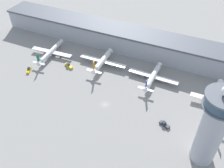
% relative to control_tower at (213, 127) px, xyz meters
% --- Properties ---
extents(ground_plane, '(1000.00, 1000.00, 0.00)m').
position_rel_control_tower_xyz_m(ground_plane, '(-65.89, 14.23, -25.97)').
color(ground_plane, gray).
extents(terminal_building, '(264.12, 25.00, 18.23)m').
position_rel_control_tower_xyz_m(terminal_building, '(-65.89, 84.23, -16.76)').
color(terminal_building, '#A3A8B2').
rests_on(terminal_building, ground).
extents(control_tower, '(17.86, 17.86, 52.16)m').
position_rel_control_tower_xyz_m(control_tower, '(0.00, 0.00, 0.00)').
color(control_tower, '#ADB2BC').
rests_on(control_tower, ground).
extents(airplane_gate_alpha, '(37.31, 37.48, 12.05)m').
position_rel_control_tower_xyz_m(airplane_gate_alpha, '(-132.77, 47.45, -22.13)').
color(airplane_gate_alpha, silver).
rests_on(airplane_gate_alpha, ground).
extents(airplane_gate_bravo, '(39.30, 32.34, 13.81)m').
position_rel_control_tower_xyz_m(airplane_gate_bravo, '(-86.92, 53.18, -21.51)').
color(airplane_gate_bravo, white).
rests_on(airplane_gate_bravo, ground).
extents(airplane_gate_charlie, '(38.39, 33.83, 12.32)m').
position_rel_control_tower_xyz_m(airplane_gate_charlie, '(-44.37, 51.93, -22.11)').
color(airplane_gate_charlie, white).
rests_on(airplane_gate_charlie, ground).
extents(airplane_gate_delta, '(35.40, 44.50, 14.41)m').
position_rel_control_tower_xyz_m(airplane_gate_delta, '(2.53, 43.63, -21.29)').
color(airplane_gate_delta, white).
rests_on(airplane_gate_delta, ground).
extents(service_truck_catering, '(7.32, 4.84, 2.82)m').
position_rel_control_tower_xyz_m(service_truck_catering, '(-24.42, 13.14, -24.99)').
color(service_truck_catering, black).
rests_on(service_truck_catering, ground).
extents(service_truck_fuel, '(8.70, 5.55, 2.93)m').
position_rel_control_tower_xyz_m(service_truck_fuel, '(-111.00, 40.23, -24.95)').
color(service_truck_fuel, black).
rests_on(service_truck_fuel, ground).
extents(service_truck_baggage, '(4.99, 7.77, 2.82)m').
position_rel_control_tower_xyz_m(service_truck_baggage, '(-136.59, 22.41, -24.99)').
color(service_truck_baggage, black).
rests_on(service_truck_baggage, ground).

